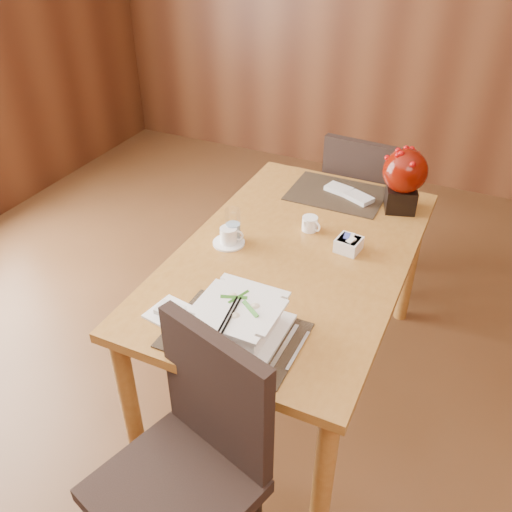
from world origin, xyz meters
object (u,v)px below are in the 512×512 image
at_px(coffee_cup, 229,237).
at_px(near_chair, 192,454).
at_px(water_glass, 233,225).
at_px(creamer_jug, 310,224).
at_px(sugar_caddy, 349,244).
at_px(far_chair, 364,204).
at_px(dining_table, 294,271).
at_px(berry_decor, 404,177).
at_px(soup_setting, 239,319).
at_px(bread_plate, 170,313).

xyz_separation_m(coffee_cup, near_chair, (0.29, -0.83, -0.24)).
distance_m(water_glass, creamer_jug, 0.34).
bearing_deg(sugar_caddy, far_chair, 99.43).
xyz_separation_m(dining_table, berry_decor, (0.31, 0.53, 0.26)).
height_order(soup_setting, coffee_cup, soup_setting).
bearing_deg(dining_table, soup_setting, -89.11).
relative_size(dining_table, soup_setting, 5.00).
relative_size(soup_setting, berry_decor, 1.02).
distance_m(soup_setting, coffee_cup, 0.55).
distance_m(soup_setting, far_chair, 1.47).
distance_m(bread_plate, near_chair, 0.48).
distance_m(creamer_jug, near_chair, 1.10).
bearing_deg(far_chair, dining_table, 90.46).
height_order(coffee_cup, sugar_caddy, coffee_cup).
bearing_deg(soup_setting, berry_decor, 74.78).
height_order(berry_decor, near_chair, berry_decor).
bearing_deg(bread_plate, sugar_caddy, 55.46).
xyz_separation_m(creamer_jug, near_chair, (0.02, -1.07, -0.24)).
distance_m(coffee_cup, berry_decor, 0.84).
bearing_deg(sugar_caddy, near_chair, -100.16).
relative_size(soup_setting, bread_plate, 2.09).
xyz_separation_m(creamer_jug, berry_decor, (0.31, 0.35, 0.14)).
relative_size(soup_setting, near_chair, 0.31).
bearing_deg(far_chair, coffee_cup, 75.10).
bearing_deg(coffee_cup, berry_decor, 45.52).
height_order(sugar_caddy, far_chair, far_chair).
bearing_deg(bread_plate, berry_decor, 62.53).
height_order(dining_table, sugar_caddy, sugar_caddy).
relative_size(coffee_cup, creamer_jug, 1.54).
height_order(bread_plate, near_chair, near_chair).
bearing_deg(sugar_caddy, soup_setting, -106.27).
relative_size(water_glass, creamer_jug, 1.71).
xyz_separation_m(sugar_caddy, far_chair, (-0.13, 0.80, -0.25)).
bearing_deg(sugar_caddy, berry_decor, 75.22).
bearing_deg(water_glass, berry_decor, 44.10).
bearing_deg(coffee_cup, creamer_jug, 42.49).
bearing_deg(dining_table, water_glass, -174.52).
bearing_deg(berry_decor, bread_plate, -117.47).
bearing_deg(soup_setting, dining_table, 91.33).
height_order(water_glass, sugar_caddy, water_glass).
height_order(dining_table, coffee_cup, coffee_cup).
xyz_separation_m(dining_table, soup_setting, (0.01, -0.53, 0.16)).
distance_m(soup_setting, berry_decor, 1.11).
xyz_separation_m(water_glass, creamer_jug, (0.26, 0.21, -0.04)).
bearing_deg(far_chair, soup_setting, 92.18).
height_order(water_glass, far_chair, far_chair).
bearing_deg(coffee_cup, far_chair, 70.87).
distance_m(sugar_caddy, bread_plate, 0.79).
height_order(coffee_cup, creamer_jug, coffee_cup).
relative_size(soup_setting, water_glass, 2.00).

